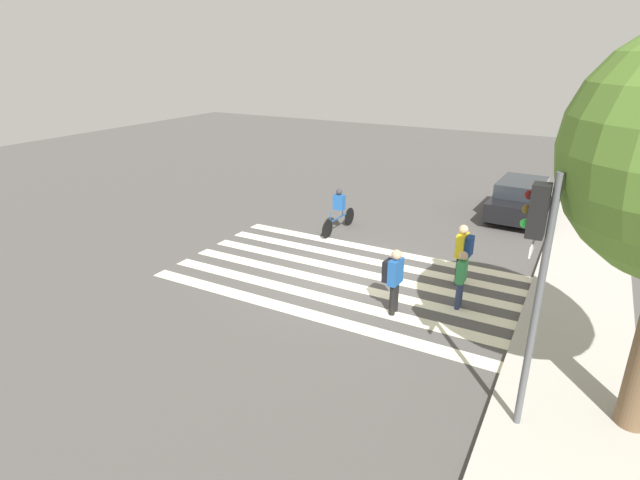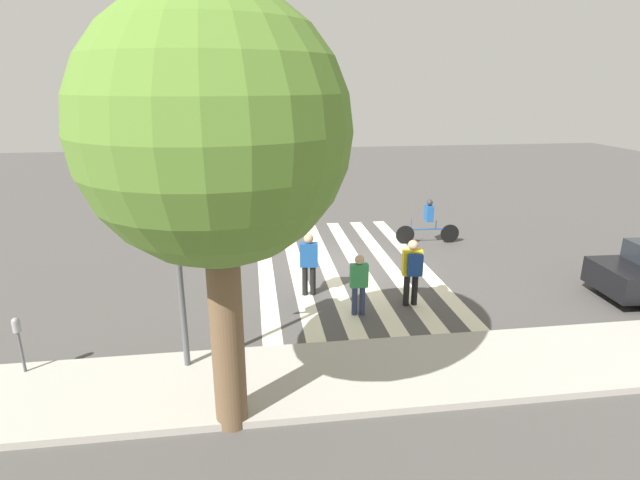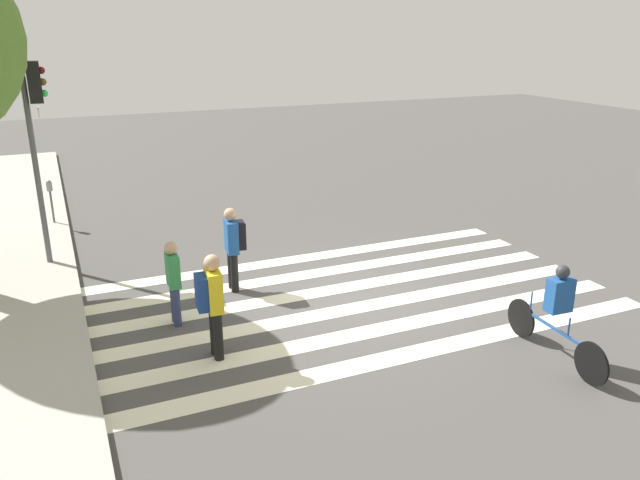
{
  "view_description": "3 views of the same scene",
  "coord_description": "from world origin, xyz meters",
  "px_view_note": "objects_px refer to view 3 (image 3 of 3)",
  "views": [
    {
      "loc": [
        12.11,
        5.88,
        6.36
      ],
      "look_at": [
        0.43,
        -0.54,
        1.21
      ],
      "focal_mm": 28.0,
      "sensor_mm": 36.0,
      "label": 1
    },
    {
      "loc": [
        2.76,
        14.64,
        5.57
      ],
      "look_at": [
        0.81,
        0.6,
        1.08
      ],
      "focal_mm": 28.0,
      "sensor_mm": 36.0,
      "label": 2
    },
    {
      "loc": [
        -10.21,
        5.2,
        5.14
      ],
      "look_at": [
        0.04,
        0.72,
        1.29
      ],
      "focal_mm": 35.0,
      "sensor_mm": 36.0,
      "label": 3
    }
  ],
  "objects_px": {
    "pedestrian_adult_blue_shirt": "(234,242)",
    "traffic_light": "(36,121)",
    "pedestrian_adult_tall_backpack": "(173,278)",
    "cyclist_mid_street": "(558,310)",
    "pedestrian_adult_yellow_jacket": "(212,299)",
    "parking_meter": "(50,192)"
  },
  "relations": [
    {
      "from": "pedestrian_adult_tall_backpack",
      "to": "parking_meter",
      "type": "bearing_deg",
      "value": -164.78
    },
    {
      "from": "pedestrian_adult_yellow_jacket",
      "to": "cyclist_mid_street",
      "type": "distance_m",
      "value": 5.51
    },
    {
      "from": "traffic_light",
      "to": "cyclist_mid_street",
      "type": "distance_m",
      "value": 10.83
    },
    {
      "from": "pedestrian_adult_blue_shirt",
      "to": "traffic_light",
      "type": "bearing_deg",
      "value": 55.12
    },
    {
      "from": "traffic_light",
      "to": "pedestrian_adult_blue_shirt",
      "type": "xyz_separation_m",
      "value": [
        -2.86,
        -3.34,
        -2.25
      ]
    },
    {
      "from": "pedestrian_adult_tall_backpack",
      "to": "cyclist_mid_street",
      "type": "distance_m",
      "value": 6.52
    },
    {
      "from": "cyclist_mid_street",
      "to": "pedestrian_adult_yellow_jacket",
      "type": "bearing_deg",
      "value": 68.84
    },
    {
      "from": "pedestrian_adult_blue_shirt",
      "to": "cyclist_mid_street",
      "type": "bearing_deg",
      "value": -134.79
    },
    {
      "from": "pedestrian_adult_blue_shirt",
      "to": "pedestrian_adult_yellow_jacket",
      "type": "relative_size",
      "value": 0.98
    },
    {
      "from": "pedestrian_adult_tall_backpack",
      "to": "cyclist_mid_street",
      "type": "bearing_deg",
      "value": 55.9
    },
    {
      "from": "pedestrian_adult_yellow_jacket",
      "to": "cyclist_mid_street",
      "type": "height_order",
      "value": "pedestrian_adult_yellow_jacket"
    },
    {
      "from": "pedestrian_adult_tall_backpack",
      "to": "cyclist_mid_street",
      "type": "relative_size",
      "value": 0.68
    },
    {
      "from": "parking_meter",
      "to": "pedestrian_adult_tall_backpack",
      "type": "xyz_separation_m",
      "value": [
        -7.09,
        -1.86,
        -0.08
      ]
    },
    {
      "from": "cyclist_mid_street",
      "to": "traffic_light",
      "type": "bearing_deg",
      "value": 46.36
    },
    {
      "from": "traffic_light",
      "to": "pedestrian_adult_yellow_jacket",
      "type": "bearing_deg",
      "value": -157.48
    },
    {
      "from": "pedestrian_adult_tall_backpack",
      "to": "pedestrian_adult_yellow_jacket",
      "type": "xyz_separation_m",
      "value": [
        -1.47,
        -0.33,
        0.15
      ]
    },
    {
      "from": "parking_meter",
      "to": "pedestrian_adult_tall_backpack",
      "type": "relative_size",
      "value": 0.83
    },
    {
      "from": "traffic_light",
      "to": "parking_meter",
      "type": "xyz_separation_m",
      "value": [
        3.14,
        -0.05,
        -2.29
      ]
    },
    {
      "from": "parking_meter",
      "to": "cyclist_mid_street",
      "type": "relative_size",
      "value": 0.56
    },
    {
      "from": "parking_meter",
      "to": "cyclist_mid_street",
      "type": "distance_m",
      "value": 12.99
    },
    {
      "from": "traffic_light",
      "to": "pedestrian_adult_tall_backpack",
      "type": "bearing_deg",
      "value": -154.13
    },
    {
      "from": "pedestrian_adult_tall_backpack",
      "to": "pedestrian_adult_yellow_jacket",
      "type": "bearing_deg",
      "value": 13.18
    }
  ]
}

